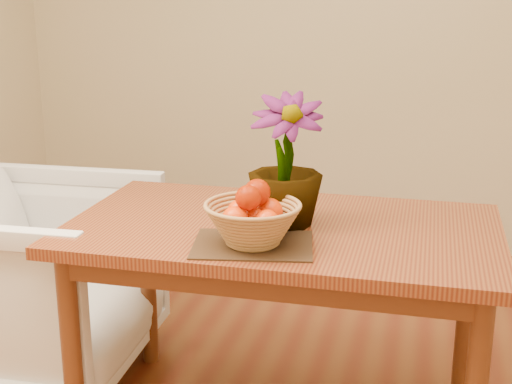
% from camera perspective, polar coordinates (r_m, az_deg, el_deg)
% --- Properties ---
extents(wall_back, '(4.00, 0.02, 2.70)m').
position_cam_1_polar(wall_back, '(4.15, 7.91, 13.80)').
color(wall_back, beige).
rests_on(wall_back, floor).
extents(table, '(1.40, 0.80, 0.75)m').
position_cam_1_polar(table, '(2.36, 2.12, -4.61)').
color(table, brown).
rests_on(table, floor).
extents(placemat, '(0.40, 0.33, 0.01)m').
position_cam_1_polar(placemat, '(2.14, -0.26, -4.24)').
color(placemat, '#352013').
rests_on(placemat, table).
extents(wicker_basket, '(0.29, 0.29, 0.12)m').
position_cam_1_polar(wicker_basket, '(2.12, -0.26, -2.67)').
color(wicker_basket, '#A27E43').
rests_on(wicker_basket, placemat).
extents(orange_pile, '(0.18, 0.18, 0.14)m').
position_cam_1_polar(orange_pile, '(2.10, -0.25, -1.13)').
color(orange_pile, '#ED3503').
rests_on(orange_pile, wicker_basket).
extents(potted_plant, '(0.29, 0.29, 0.43)m').
position_cam_1_polar(potted_plant, '(2.27, 2.37, 2.49)').
color(potted_plant, '#204D16').
rests_on(potted_plant, table).
extents(armchair, '(0.81, 0.87, 0.86)m').
position_cam_1_polar(armchair, '(2.91, -17.48, -6.17)').
color(armchair, '#84715B').
rests_on(armchair, floor).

